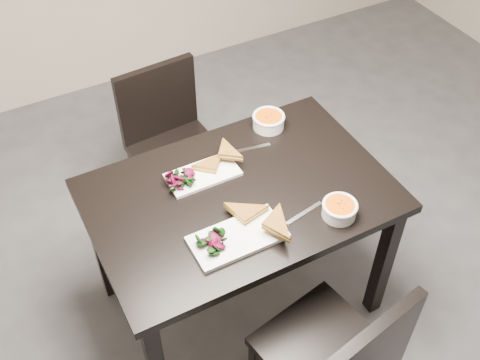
% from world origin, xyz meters
% --- Properties ---
extents(ground, '(5.00, 5.00, 0.00)m').
position_xyz_m(ground, '(0.00, 0.00, 0.00)').
color(ground, '#47474C').
rests_on(ground, ground).
extents(table, '(1.20, 0.80, 0.75)m').
position_xyz_m(table, '(-0.22, 0.47, 0.65)').
color(table, black).
rests_on(table, ground).
extents(chair_near, '(0.49, 0.49, 0.85)m').
position_xyz_m(chair_near, '(-0.17, -0.21, 0.48)').
color(chair_near, black).
rests_on(chair_near, ground).
extents(chair_far, '(0.45, 0.45, 0.85)m').
position_xyz_m(chair_far, '(-0.24, 1.20, 0.48)').
color(chair_far, black).
rests_on(chair_far, ground).
extents(plate_near, '(0.35, 0.18, 0.02)m').
position_xyz_m(plate_near, '(-0.34, 0.26, 0.76)').
color(plate_near, white).
rests_on(plate_near, table).
extents(sandwich_near, '(0.20, 0.17, 0.06)m').
position_xyz_m(sandwich_near, '(-0.28, 0.27, 0.80)').
color(sandwich_near, '#A07221').
rests_on(sandwich_near, plate_near).
extents(salad_near, '(0.11, 0.10, 0.05)m').
position_xyz_m(salad_near, '(-0.44, 0.26, 0.79)').
color(salad_near, black).
rests_on(salad_near, plate_near).
extents(soup_bowl_near, '(0.14, 0.14, 0.06)m').
position_xyz_m(soup_bowl_near, '(0.06, 0.18, 0.78)').
color(soup_bowl_near, white).
rests_on(soup_bowl_near, table).
extents(cutlery_near, '(0.18, 0.05, 0.00)m').
position_xyz_m(cutlery_near, '(-0.06, 0.25, 0.75)').
color(cutlery_near, silver).
rests_on(cutlery_near, table).
extents(plate_far, '(0.30, 0.15, 0.01)m').
position_xyz_m(plate_far, '(-0.31, 0.62, 0.76)').
color(plate_far, white).
rests_on(plate_far, table).
extents(sandwich_far, '(0.18, 0.18, 0.05)m').
position_xyz_m(sandwich_far, '(-0.25, 0.61, 0.79)').
color(sandwich_far, '#A07221').
rests_on(sandwich_far, plate_far).
extents(salad_far, '(0.09, 0.08, 0.04)m').
position_xyz_m(salad_far, '(-0.41, 0.62, 0.79)').
color(salad_far, black).
rests_on(salad_far, plate_far).
extents(soup_bowl_far, '(0.15, 0.15, 0.07)m').
position_xyz_m(soup_bowl_far, '(0.08, 0.77, 0.79)').
color(soup_bowl_far, white).
rests_on(soup_bowl_far, table).
extents(cutlery_far, '(0.18, 0.05, 0.00)m').
position_xyz_m(cutlery_far, '(-0.06, 0.67, 0.75)').
color(cutlery_far, silver).
rests_on(cutlery_far, table).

